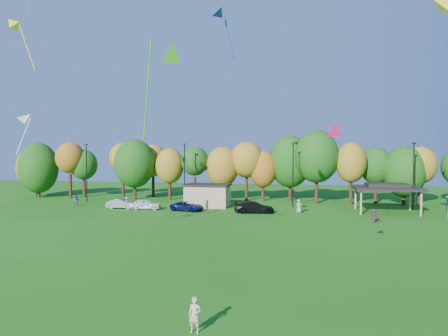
% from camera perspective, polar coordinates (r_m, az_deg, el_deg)
% --- Properties ---
extents(ground, '(160.00, 160.00, 0.00)m').
position_cam_1_polar(ground, '(19.30, 1.06, -21.60)').
color(ground, '#19600F').
rests_on(ground, ground).
extents(tree_line, '(93.57, 10.55, 11.15)m').
position_cam_1_polar(tree_line, '(63.06, 7.17, 0.55)').
color(tree_line, black).
rests_on(tree_line, ground).
extents(lamp_posts, '(64.50, 0.25, 9.09)m').
position_cam_1_polar(lamp_posts, '(57.47, 9.83, -0.64)').
color(lamp_posts, black).
rests_on(lamp_posts, ground).
extents(utility_building, '(6.30, 4.30, 3.25)m').
position_cam_1_polar(utility_building, '(57.23, -2.36, -3.90)').
color(utility_building, tan).
rests_on(utility_building, ground).
extents(pavilion, '(8.20, 6.20, 3.77)m').
position_cam_1_polar(pavilion, '(55.68, 22.22, -2.60)').
color(pavilion, tan).
rests_on(pavilion, ground).
extents(kite_flyer, '(0.59, 0.40, 1.56)m').
position_cam_1_polar(kite_flyer, '(18.39, -4.20, -20.21)').
color(kite_flyer, beige).
rests_on(kite_flyer, ground).
extents(car_a, '(4.43, 2.39, 1.43)m').
position_cam_1_polar(car_a, '(55.48, -11.14, -5.10)').
color(car_a, white).
rests_on(car_a, ground).
extents(car_b, '(4.11, 1.84, 1.31)m').
position_cam_1_polar(car_b, '(57.13, -14.48, -4.98)').
color(car_b, '#95959A').
rests_on(car_b, ground).
extents(car_c, '(4.88, 3.10, 1.26)m').
position_cam_1_polar(car_c, '(53.29, -5.26, -5.47)').
color(car_c, '#0C1448').
rests_on(car_c, ground).
extents(car_d, '(5.34, 2.74, 1.48)m').
position_cam_1_polar(car_d, '(51.56, 4.32, -5.60)').
color(car_d, black).
rests_on(car_d, ground).
extents(far_person_0, '(0.90, 1.09, 1.74)m').
position_cam_1_polar(far_person_0, '(51.21, -2.44, -5.50)').
color(far_person_0, '#486C42').
rests_on(far_person_0, ground).
extents(far_person_1, '(1.22, 1.14, 1.65)m').
position_cam_1_polar(far_person_1, '(56.67, -13.69, -4.85)').
color(far_person_1, '#6756BF').
rests_on(far_person_1, ground).
extents(far_person_2, '(0.91, 0.65, 1.75)m').
position_cam_1_polar(far_person_2, '(52.28, 10.66, -5.37)').
color(far_person_2, '#83A672').
rests_on(far_person_2, ground).
extents(far_person_4, '(0.98, 1.51, 1.55)m').
position_cam_1_polar(far_person_4, '(47.31, 20.67, -6.41)').
color(far_person_4, '#8D3A80').
rests_on(far_person_4, ground).
extents(far_person_5, '(0.91, 0.82, 1.55)m').
position_cam_1_polar(far_person_5, '(61.89, -20.38, -4.38)').
color(far_person_5, '#5049A1').
rests_on(far_person_5, ground).
extents(kite_7, '(3.22, 4.07, 7.50)m').
position_cam_1_polar(kite_7, '(30.49, -7.55, 16.13)').
color(kite_7, '#3FD41C').
extents(kite_8, '(3.24, 1.27, 5.44)m').
position_cam_1_polar(kite_8, '(45.28, -27.99, 17.76)').
color(kite_8, yellow).
extents(kite_9, '(1.94, 1.74, 3.41)m').
position_cam_1_polar(kite_9, '(33.70, -26.44, 6.31)').
color(kite_9, silver).
extents(kite_10, '(0.97, 1.26, 1.21)m').
position_cam_1_polar(kite_10, '(22.99, 15.51, 5.48)').
color(kite_10, '#FF0E66').
extents(kite_12, '(2.34, 2.31, 4.44)m').
position_cam_1_polar(kite_12, '(33.57, -1.06, 21.48)').
color(kite_12, navy).
extents(kite_13, '(3.38, 1.58, 5.56)m').
position_cam_1_polar(kite_13, '(32.61, 28.56, 19.88)').
color(kite_13, yellow).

